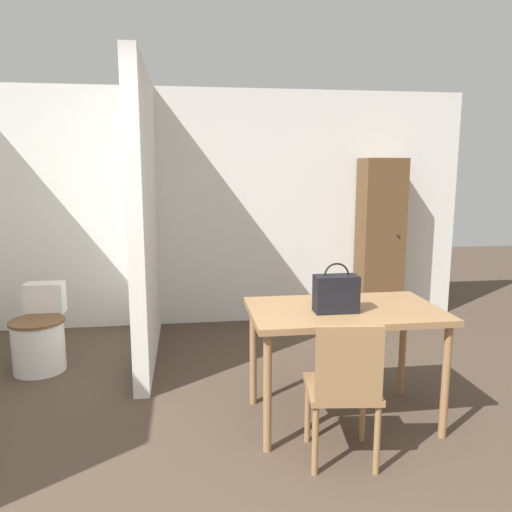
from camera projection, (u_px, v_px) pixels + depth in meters
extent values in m
cube|color=white|center=(205.00, 209.00, 5.36)|extent=(5.68, 0.12, 2.50)
cube|color=white|center=(145.00, 218.00, 4.34)|extent=(0.12, 1.81, 2.50)
cube|color=#997047|center=(345.00, 311.00, 3.25)|extent=(1.24, 0.74, 0.04)
cylinder|color=#997047|center=(267.00, 393.00, 2.94)|extent=(0.05, 0.05, 0.74)
cylinder|color=#997047|center=(445.00, 382.00, 3.09)|extent=(0.05, 0.05, 0.74)
cylinder|color=#997047|center=(253.00, 355.00, 3.54)|extent=(0.05, 0.05, 0.74)
cylinder|color=#997047|center=(403.00, 347.00, 3.70)|extent=(0.05, 0.05, 0.74)
cube|color=#997047|center=(341.00, 389.00, 2.87)|extent=(0.45, 0.45, 0.04)
cube|color=#997047|center=(349.00, 364.00, 2.64)|extent=(0.36, 0.07, 0.42)
cylinder|color=#997047|center=(308.00, 411.00, 3.07)|extent=(0.04, 0.04, 0.41)
cylinder|color=#997047|center=(363.00, 410.00, 3.07)|extent=(0.04, 0.04, 0.41)
cylinder|color=#997047|center=(315.00, 440.00, 2.73)|extent=(0.04, 0.04, 0.41)
cylinder|color=#997047|center=(377.00, 440.00, 2.74)|extent=(0.04, 0.04, 0.41)
cylinder|color=white|center=(39.00, 347.00, 4.16)|extent=(0.42, 0.42, 0.42)
cylinder|color=brown|center=(37.00, 321.00, 4.12)|extent=(0.44, 0.44, 0.02)
cube|color=white|center=(45.00, 298.00, 4.37)|extent=(0.32, 0.18, 0.27)
cube|color=black|center=(336.00, 294.00, 3.14)|extent=(0.27, 0.13, 0.24)
torus|color=black|center=(337.00, 275.00, 3.12)|extent=(0.16, 0.01, 0.16)
cube|color=brown|center=(380.00, 241.00, 5.43)|extent=(0.45, 0.35, 1.78)
sphere|color=black|center=(398.00, 235.00, 5.25)|extent=(0.02, 0.02, 0.02)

